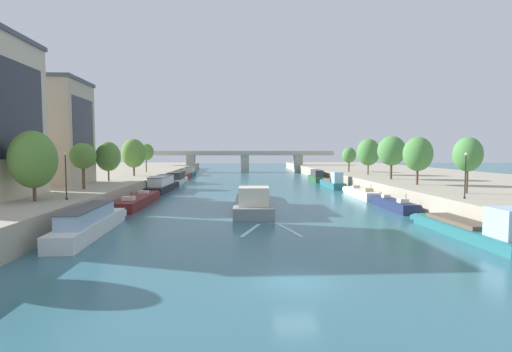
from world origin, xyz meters
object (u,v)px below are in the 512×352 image
(tree_right_second, at_px, (468,154))
(lamppost_right_bank, at_px, (465,174))
(bridge_far, at_px, (245,159))
(moored_boat_right_near, at_px, (392,204))
(moored_boat_left_upstream, at_px, (138,201))
(barge_midriver, at_px, (253,200))
(lamppost_left_bank, at_px, (66,174))
(tree_left_second, at_px, (108,156))
(moored_boat_left_downstream, at_px, (90,222))
(moored_boat_left_lone, at_px, (191,172))
(tree_left_midway, at_px, (83,156))
(tree_left_by_lamp, at_px, (146,152))
(moored_boat_left_far, at_px, (179,178))
(moored_boat_right_end, at_px, (333,183))
(tree_left_far, at_px, (33,159))
(tree_right_past_mid, at_px, (418,154))
(moored_boat_left_near, at_px, (186,176))
(tree_left_distant, at_px, (134,153))
(tree_right_far, at_px, (392,151))
(moored_boat_left_gap_after, at_px, (162,185))
(tree_right_by_lamp, at_px, (368,152))
(moored_boat_right_lone, at_px, (474,228))
(moored_boat_right_downstream, at_px, (360,193))
(moored_boat_right_second, at_px, (316,176))
(tree_right_distant, at_px, (349,155))

(tree_right_second, relative_size, lamppost_right_bank, 1.38)
(bridge_far, bearing_deg, moored_boat_right_near, -78.77)
(moored_boat_left_upstream, bearing_deg, barge_midriver, -10.07)
(barge_midriver, xyz_separation_m, lamppost_left_bank, (-19.47, -9.77, 4.08))
(lamppost_left_bank, bearing_deg, tree_left_second, 98.51)
(moored_boat_left_downstream, xyz_separation_m, moored_boat_left_lone, (-0.55, 80.65, 0.04))
(tree_left_midway, height_order, tree_left_by_lamp, tree_left_by_lamp)
(moored_boat_left_far, relative_size, moored_boat_right_end, 1.09)
(moored_boat_left_upstream, distance_m, moored_boat_left_far, 35.19)
(tree_left_far, relative_size, tree_left_by_lamp, 1.05)
(moored_boat_left_upstream, height_order, tree_right_past_mid, tree_right_past_mid)
(lamppost_right_bank, bearing_deg, tree_left_by_lamp, 130.94)
(moored_boat_left_near, height_order, lamppost_right_bank, lamppost_right_bank)
(moored_boat_left_far, bearing_deg, tree_left_distant, -122.58)
(tree_right_far, xyz_separation_m, bridge_far, (-23.85, 65.92, -2.73))
(moored_boat_left_gap_after, bearing_deg, moored_boat_right_near, -35.20)
(tree_right_by_lamp, bearing_deg, moored_boat_right_near, -104.09)
(lamppost_left_bank, bearing_deg, tree_right_past_mid, 18.35)
(tree_right_by_lamp, bearing_deg, moored_boat_left_gap_after, -171.53)
(bridge_far, bearing_deg, moored_boat_right_lone, -80.58)
(moored_boat_left_upstream, xyz_separation_m, tree_left_second, (-7.52, 11.25, 5.80))
(tree_right_past_mid, xyz_separation_m, lamppost_left_bank, (-43.64, -14.47, -1.84))
(tree_right_by_lamp, height_order, bridge_far, tree_right_by_lamp)
(moored_boat_right_lone, xyz_separation_m, bridge_far, (-16.60, 100.12, 3.75))
(moored_boat_right_lone, distance_m, lamppost_right_bank, 9.33)
(bridge_far, bearing_deg, lamppost_left_bank, -102.65)
(tree_right_by_lamp, bearing_deg, tree_left_far, -140.98)
(tree_right_far, bearing_deg, moored_boat_left_lone, 129.11)
(moored_boat_left_downstream, xyz_separation_m, moored_boat_right_downstream, (32.92, 25.49, -0.42))
(moored_boat_right_downstream, height_order, tree_left_far, tree_left_far)
(moored_boat_right_end, bearing_deg, tree_right_past_mid, -71.80)
(moored_boat_right_end, xyz_separation_m, moored_boat_right_second, (0.13, 15.75, 0.18))
(lamppost_right_bank, height_order, bridge_far, bridge_far)
(tree_right_far, distance_m, bridge_far, 70.16)
(moored_boat_left_far, bearing_deg, moored_boat_left_gap_after, -91.98)
(moored_boat_right_end, distance_m, tree_left_second, 42.31)
(tree_left_second, bearing_deg, tree_right_far, 1.93)
(moored_boat_left_near, bearing_deg, tree_right_second, -56.35)
(moored_boat_left_far, relative_size, tree_right_past_mid, 1.99)
(tree_left_by_lamp, distance_m, tree_right_past_mid, 58.89)
(moored_boat_right_near, bearing_deg, moored_boat_left_gap_after, 144.80)
(moored_boat_right_downstream, relative_size, tree_right_far, 1.65)
(moored_boat_right_near, distance_m, bridge_far, 85.33)
(tree_left_by_lamp, relative_size, tree_right_past_mid, 0.95)
(moored_boat_right_near, distance_m, moored_boat_right_downstream, 12.49)
(tree_right_distant, bearing_deg, moored_boat_left_gap_after, -156.42)
(moored_boat_left_gap_after, height_order, moored_boat_left_lone, moored_boat_left_gap_after)
(tree_right_distant, bearing_deg, moored_boat_left_downstream, -126.25)
(moored_boat_left_far, relative_size, moored_boat_right_downstream, 1.12)
(barge_midriver, xyz_separation_m, tree_right_far, (24.87, 15.61, 6.37))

